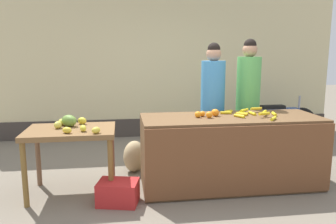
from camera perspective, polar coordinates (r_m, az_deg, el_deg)
ground_plane at (r=4.35m, az=3.43°, el=-12.57°), size 24.00×24.00×0.00m
market_wall_back at (r=6.73m, az=-1.14°, el=9.51°), size 7.09×0.23×3.26m
fruit_stall_counter at (r=4.32m, az=10.63°, el=-6.61°), size 2.23×0.84×0.89m
side_table_wooden at (r=4.09m, az=-16.27°, el=-4.25°), size 1.02×0.72×0.80m
banana_bunch_pile at (r=4.35m, az=13.74°, el=-0.21°), size 0.69×0.66×0.07m
orange_pile at (r=4.17m, az=7.01°, el=-0.25°), size 0.32×0.27×0.09m
mango_papaya_pile at (r=4.13m, az=-16.38°, el=-1.81°), size 0.58×0.63×0.14m
vendor_woman_blue_shirt at (r=4.82m, az=7.62°, el=0.96°), size 0.34×0.34×1.81m
vendor_woman_green_shirt at (r=5.00m, az=13.46°, el=1.44°), size 0.34×0.34×1.87m
parked_motorcycle at (r=6.59m, az=18.12°, el=-1.50°), size 1.60×0.18×0.88m
produce_crate at (r=3.89m, az=-8.53°, el=-13.45°), size 0.50×0.41×0.26m
produce_sack at (r=4.80m, az=-5.78°, el=-7.54°), size 0.43×0.46×0.44m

